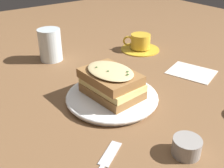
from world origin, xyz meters
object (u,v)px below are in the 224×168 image
object	(u,v)px
dinner_plate	(112,97)
condiment_pot	(187,147)
sandwich	(111,82)
fork	(103,165)
water_glass	(50,45)
napkin	(192,72)
teacup_with_saucer	(140,44)

from	to	relation	value
dinner_plate	condiment_pot	size ratio (longest dim) A/B	4.28
sandwich	fork	xyz separation A→B (m)	(0.18, -0.15, -0.05)
water_glass	condiment_pot	world-z (taller)	water_glass
sandwich	water_glass	distance (m)	0.34
sandwich	fork	size ratio (longest dim) A/B	0.95
dinner_plate	fork	xyz separation A→B (m)	(0.18, -0.15, -0.01)
napkin	condiment_pot	bearing A→B (deg)	-53.21
napkin	condiment_pot	world-z (taller)	condiment_pot
napkin	sandwich	bearing A→B (deg)	-93.99
teacup_with_saucer	condiment_pot	world-z (taller)	teacup_with_saucer
teacup_with_saucer	napkin	size ratio (longest dim) A/B	1.07
condiment_pot	napkin	bearing A→B (deg)	126.79
fork	napkin	bearing A→B (deg)	78.39
water_glass	teacup_with_saucer	bearing A→B (deg)	70.19
fork	napkin	xyz separation A→B (m)	(-0.16, 0.45, 0.00)
sandwich	teacup_with_saucer	bearing A→B (deg)	126.86
condiment_pot	fork	bearing A→B (deg)	-114.92
fork	condiment_pot	distance (m)	0.17
teacup_with_saucer	dinner_plate	bearing A→B (deg)	77.51
condiment_pot	sandwich	bearing A→B (deg)	-179.75
water_glass	fork	bearing A→B (deg)	-14.95
teacup_with_saucer	fork	size ratio (longest dim) A/B	0.87
sandwich	napkin	xyz separation A→B (m)	(0.02, 0.30, -0.05)
water_glass	sandwich	bearing A→B (deg)	1.90
fork	teacup_with_saucer	bearing A→B (deg)	101.16
sandwich	fork	distance (m)	0.24
napkin	teacup_with_saucer	bearing A→B (deg)	-179.91
condiment_pot	teacup_with_saucer	bearing A→B (deg)	147.53
sandwich	condiment_pot	size ratio (longest dim) A/B	2.85
dinner_plate	sandwich	distance (m)	0.04
water_glass	fork	world-z (taller)	water_glass
fork	water_glass	bearing A→B (deg)	134.42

